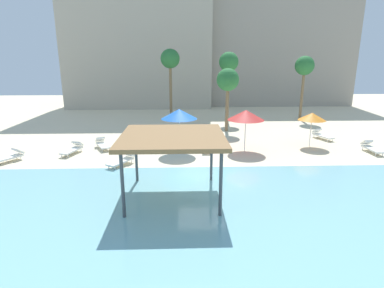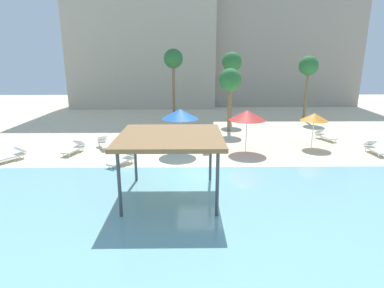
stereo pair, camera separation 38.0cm
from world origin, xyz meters
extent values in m
plane|color=beige|center=(0.00, 0.00, 0.00)|extent=(80.00, 80.00, 0.00)
cube|color=#7AB7C1|center=(0.00, -5.25, 0.02)|extent=(44.00, 13.50, 0.04)
cylinder|color=#42474C|center=(-3.34, -0.49, 1.37)|extent=(0.14, 0.14, 2.74)
cylinder|color=#42474C|center=(0.48, -0.49, 1.37)|extent=(0.14, 0.14, 2.74)
cylinder|color=#42474C|center=(-3.34, -4.30, 1.37)|extent=(0.14, 0.14, 2.74)
cylinder|color=#42474C|center=(0.48, -4.30, 1.37)|extent=(0.14, 0.14, 2.74)
cube|color=olive|center=(-1.43, -2.40, 2.83)|extent=(4.51, 4.51, 0.18)
cylinder|color=silver|center=(8.23, 5.91, 0.96)|extent=(0.06, 0.06, 1.91)
cone|color=orange|center=(8.23, 5.91, 2.17)|extent=(1.92, 1.92, 0.53)
cylinder|color=silver|center=(3.30, 4.94, 1.07)|extent=(0.06, 0.06, 2.15)
cone|color=red|center=(3.30, 4.94, 2.48)|extent=(2.46, 2.46, 0.68)
cylinder|color=silver|center=(-1.18, 4.73, 1.15)|extent=(0.06, 0.06, 2.29)
cone|color=blue|center=(-1.18, 4.73, 2.62)|extent=(2.38, 2.38, 0.65)
cylinder|color=white|center=(-8.30, 3.69, 0.11)|extent=(0.05, 0.05, 0.22)
cylinder|color=white|center=(-8.76, 3.82, 0.11)|extent=(0.05, 0.05, 0.22)
cylinder|color=white|center=(-7.91, 5.07, 0.11)|extent=(0.05, 0.05, 0.22)
cylinder|color=white|center=(-8.37, 5.21, 0.11)|extent=(0.05, 0.05, 0.22)
cube|color=white|center=(-8.34, 4.45, 0.27)|extent=(1.07, 1.90, 0.10)
cube|color=white|center=(-8.13, 5.16, 0.55)|extent=(0.72, 0.65, 0.40)
cylinder|color=white|center=(-4.83, 1.24, 0.11)|extent=(0.05, 0.05, 0.22)
cylinder|color=white|center=(-5.24, 1.49, 0.11)|extent=(0.05, 0.05, 0.22)
cylinder|color=white|center=(-4.09, 2.48, 0.11)|extent=(0.05, 0.05, 0.22)
cylinder|color=white|center=(-4.50, 2.72, 0.11)|extent=(0.05, 0.05, 0.22)
cube|color=white|center=(-4.66, 1.98, 0.27)|extent=(1.44, 1.85, 0.10)
cube|color=white|center=(-4.28, 2.62, 0.55)|extent=(0.78, 0.74, 0.40)
cylinder|color=white|center=(-11.12, 3.36, 0.11)|extent=(0.05, 0.05, 0.22)
cylinder|color=white|center=(-11.52, 3.62, 0.11)|extent=(0.05, 0.05, 0.22)
cube|color=white|center=(-11.71, 2.88, 0.27)|extent=(1.47, 1.84, 0.10)
cube|color=white|center=(-11.31, 3.51, 0.55)|extent=(0.78, 0.75, 0.40)
cylinder|color=white|center=(12.05, 3.34, 0.11)|extent=(0.05, 0.05, 0.22)
cylinder|color=white|center=(11.57, 3.33, 0.11)|extent=(0.05, 0.05, 0.22)
cylinder|color=white|center=(12.02, 4.78, 0.11)|extent=(0.05, 0.05, 0.22)
cylinder|color=white|center=(11.54, 4.77, 0.11)|extent=(0.05, 0.05, 0.22)
cube|color=white|center=(11.79, 4.06, 0.27)|extent=(0.64, 1.81, 0.10)
cube|color=white|center=(11.78, 4.80, 0.55)|extent=(0.61, 0.52, 0.40)
cylinder|color=white|center=(10.57, 7.22, 0.11)|extent=(0.05, 0.05, 0.22)
cylinder|color=white|center=(10.11, 7.06, 0.11)|extent=(0.05, 0.05, 0.22)
cylinder|color=white|center=(10.09, 8.58, 0.11)|extent=(0.05, 0.05, 0.22)
cylinder|color=white|center=(9.63, 8.42, 0.11)|extent=(0.05, 0.05, 0.22)
cube|color=white|center=(10.10, 7.82, 0.27)|extent=(1.17, 1.90, 0.10)
cube|color=white|center=(9.85, 8.52, 0.55)|extent=(0.73, 0.68, 0.40)
cylinder|color=white|center=(-6.01, 5.11, 0.11)|extent=(0.05, 0.05, 0.22)
cylinder|color=white|center=(-6.44, 4.89, 0.11)|extent=(0.05, 0.05, 0.22)
cylinder|color=white|center=(-6.66, 6.39, 0.11)|extent=(0.05, 0.05, 0.22)
cylinder|color=white|center=(-7.09, 6.18, 0.11)|extent=(0.05, 0.05, 0.22)
cube|color=white|center=(-6.55, 5.64, 0.27)|extent=(1.35, 1.88, 0.10)
cube|color=white|center=(-6.89, 6.31, 0.55)|extent=(0.77, 0.72, 0.40)
cylinder|color=white|center=(0.87, 4.17, 0.11)|extent=(0.05, 0.05, 0.22)
cylinder|color=white|center=(0.39, 4.18, 0.11)|extent=(0.05, 0.05, 0.22)
cylinder|color=white|center=(0.91, 5.61, 0.11)|extent=(0.05, 0.05, 0.22)
cylinder|color=white|center=(0.43, 5.62, 0.11)|extent=(0.05, 0.05, 0.22)
cube|color=white|center=(0.65, 4.90, 0.27)|extent=(0.64, 1.81, 0.10)
cube|color=white|center=(0.67, 5.64, 0.55)|extent=(0.61, 0.52, 0.40)
cylinder|color=brown|center=(-2.09, 16.36, 2.90)|extent=(0.28, 0.28, 5.81)
sphere|color=#286B33|center=(-2.09, 16.36, 6.16)|extent=(1.90, 1.90, 1.90)
cylinder|color=brown|center=(2.90, 11.01, 2.04)|extent=(0.28, 0.28, 4.08)
sphere|color=#286B33|center=(2.90, 11.01, 4.43)|extent=(1.90, 1.90, 1.90)
cylinder|color=brown|center=(3.61, 15.51, 2.75)|extent=(0.28, 0.28, 5.50)
sphere|color=#286B33|center=(3.61, 15.51, 5.85)|extent=(1.90, 1.90, 1.90)
cylinder|color=brown|center=(11.33, 16.10, 2.57)|extent=(0.28, 0.28, 5.13)
sphere|color=#286B33|center=(11.33, 16.10, 5.48)|extent=(1.90, 1.90, 1.90)
cube|color=#B2A893|center=(-6.43, 29.26, 9.88)|extent=(18.33, 11.64, 19.75)
cube|color=#9E9384|center=(10.78, 29.44, 7.61)|extent=(22.13, 8.31, 15.22)
camera|label=1|loc=(-1.04, -15.58, 6.09)|focal=29.17mm
camera|label=2|loc=(-0.66, -15.59, 6.09)|focal=29.17mm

